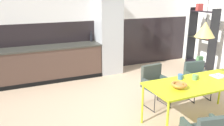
% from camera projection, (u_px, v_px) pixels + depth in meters
% --- Properties ---
extents(ground_plane, '(9.08, 9.08, 0.00)m').
position_uv_depth(ground_plane, '(147.00, 121.00, 4.07)').
color(ground_plane, tan).
extents(back_wall_splashback_dark, '(6.99, 0.12, 1.46)m').
position_uv_depth(back_wall_splashback_dark, '(90.00, 46.00, 6.62)').
color(back_wall_splashback_dark, black).
rests_on(back_wall_splashback_dark, ground).
extents(kitchen_counter, '(3.46, 0.63, 0.90)m').
position_uv_depth(kitchen_counter, '(34.00, 65.00, 5.77)').
color(kitchen_counter, '#4E382F').
rests_on(kitchen_counter, ground).
extents(refrigerator_column, '(0.63, 0.60, 2.08)m').
position_uv_depth(refrigerator_column, '(109.00, 36.00, 6.38)').
color(refrigerator_column, '#ADAFB2').
rests_on(refrigerator_column, ground).
extents(dining_table, '(1.90, 0.77, 0.76)m').
position_uv_depth(dining_table, '(200.00, 84.00, 3.86)').
color(dining_table, '#C3CA1C').
rests_on(dining_table, ground).
extents(armchair_near_window, '(0.54, 0.53, 0.78)m').
position_uv_depth(armchair_near_window, '(197.00, 75.00, 4.89)').
color(armchair_near_window, '#323D39').
rests_on(armchair_near_window, ground).
extents(armchair_by_stool, '(0.53, 0.51, 0.82)m').
position_uv_depth(armchair_by_stool, '(155.00, 81.00, 4.54)').
color(armchair_by_stool, '#323D39').
rests_on(armchair_by_stool, ground).
extents(fruit_bowl, '(0.26, 0.26, 0.09)m').
position_uv_depth(fruit_bowl, '(179.00, 85.00, 3.57)').
color(fruit_bowl, '#B2662D').
rests_on(fruit_bowl, dining_table).
extents(open_book, '(0.25, 0.22, 0.02)m').
position_uv_depth(open_book, '(219.00, 76.00, 4.10)').
color(open_book, white).
rests_on(open_book, dining_table).
extents(mug_wide_latte, '(0.13, 0.09, 0.09)m').
position_uv_depth(mug_wide_latte, '(180.00, 77.00, 3.95)').
color(mug_wide_latte, '#335B93').
rests_on(mug_wide_latte, dining_table).
extents(mug_glass_clear, '(0.13, 0.09, 0.09)m').
position_uv_depth(mug_glass_clear, '(195.00, 77.00, 3.93)').
color(mug_glass_clear, '#5B8456').
rests_on(mug_glass_clear, dining_table).
extents(bottle_vinegar_dark, '(0.08, 0.08, 0.28)m').
position_uv_depth(bottle_vinegar_dark, '(91.00, 37.00, 6.41)').
color(bottle_vinegar_dark, black).
rests_on(bottle_vinegar_dark, kitchen_counter).
extents(open_shelf_unit, '(0.30, 0.84, 1.92)m').
position_uv_depth(open_shelf_unit, '(202.00, 39.00, 6.46)').
color(open_shelf_unit, black).
rests_on(open_shelf_unit, ground).
extents(pendant_lamp_over_table_near, '(0.32, 0.32, 1.36)m').
position_uv_depth(pendant_lamp_over_table_near, '(205.00, 29.00, 3.62)').
color(pendant_lamp_over_table_near, black).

